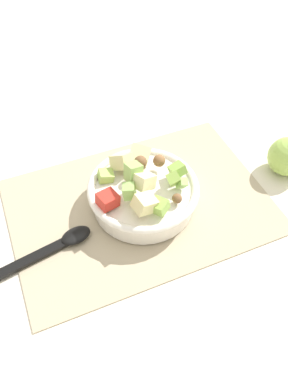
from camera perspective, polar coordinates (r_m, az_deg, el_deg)
ground_plane at (r=0.76m, az=-0.61°, el=-2.05°), size 2.40×2.40×0.00m
placemat at (r=0.76m, az=-0.61°, el=-1.91°), size 0.50×0.34×0.01m
salad_bowl at (r=0.73m, az=-0.07°, el=-0.11°), size 0.21×0.21×0.12m
serving_spoon at (r=0.71m, az=-13.47°, el=-8.04°), size 0.23×0.07×0.01m
whole_apple at (r=0.85m, az=20.40°, el=4.94°), size 0.08×0.08×0.09m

